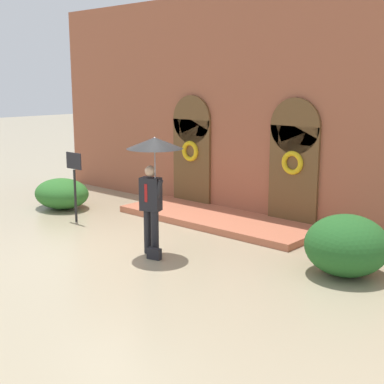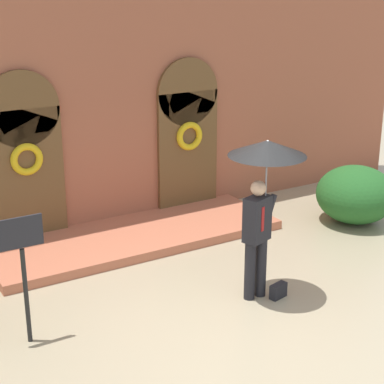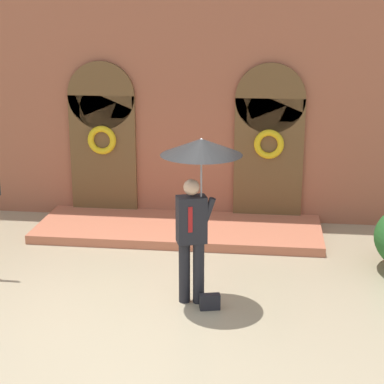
# 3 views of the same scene
# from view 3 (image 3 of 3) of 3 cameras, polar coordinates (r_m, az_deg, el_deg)

# --- Properties ---
(ground_plane) EXTENTS (80.00, 80.00, 0.00)m
(ground_plane) POSITION_cam_3_polar(r_m,az_deg,el_deg) (9.09, -3.94, -10.18)
(ground_plane) COLOR tan
(building_facade) EXTENTS (14.00, 2.30, 5.60)m
(building_facade) POSITION_cam_3_polar(r_m,az_deg,el_deg) (12.32, -0.53, 9.89)
(building_facade) COLOR #9E563D
(building_facade) RESTS_ON ground
(person_with_umbrella) EXTENTS (1.10, 1.10, 2.36)m
(person_with_umbrella) POSITION_cam_3_polar(r_m,az_deg,el_deg) (8.56, 0.61, 1.84)
(person_with_umbrella) COLOR black
(person_with_umbrella) RESTS_ON ground
(handbag) EXTENTS (0.30, 0.18, 0.22)m
(handbag) POSITION_cam_3_polar(r_m,az_deg,el_deg) (8.98, 1.60, -9.73)
(handbag) COLOR black
(handbag) RESTS_ON ground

